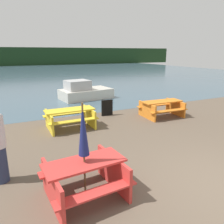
# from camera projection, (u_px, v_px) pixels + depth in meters

# --- Properties ---
(water) EXTENTS (60.00, 50.00, 0.00)m
(water) POSITION_uv_depth(u_px,v_px,m) (36.00, 72.00, 32.65)
(water) COLOR #425B6B
(water) RESTS_ON ground_plane
(far_treeline) EXTENTS (80.00, 1.60, 4.00)m
(far_treeline) POSITION_uv_depth(u_px,v_px,m) (24.00, 56.00, 49.49)
(far_treeline) COLOR #193319
(far_treeline) RESTS_ON water
(picnic_table_red) EXTENTS (1.71, 1.49, 0.79)m
(picnic_table_red) POSITION_uv_depth(u_px,v_px,m) (85.00, 176.00, 4.46)
(picnic_table_red) COLOR red
(picnic_table_red) RESTS_ON ground_plane
(picnic_table_orange) EXTENTS (1.93, 1.46, 0.74)m
(picnic_table_orange) POSITION_uv_depth(u_px,v_px,m) (162.00, 107.00, 10.15)
(picnic_table_orange) COLOR orange
(picnic_table_orange) RESTS_ON ground_plane
(picnic_table_yellow) EXTENTS (1.90, 1.39, 0.76)m
(picnic_table_yellow) POSITION_uv_depth(u_px,v_px,m) (70.00, 117.00, 8.59)
(picnic_table_yellow) COLOR yellow
(picnic_table_yellow) RESTS_ON ground_plane
(umbrella_navy) EXTENTS (0.22, 0.22, 2.00)m
(umbrella_navy) POSITION_uv_depth(u_px,v_px,m) (83.00, 131.00, 4.20)
(umbrella_navy) COLOR brown
(umbrella_navy) RESTS_ON ground_plane
(boat) EXTENTS (3.40, 2.17, 1.22)m
(boat) POSITION_uv_depth(u_px,v_px,m) (84.00, 92.00, 14.04)
(boat) COLOR beige
(boat) RESTS_ON water
(signboard) EXTENTS (0.55, 0.08, 0.75)m
(signboard) POSITION_uv_depth(u_px,v_px,m) (107.00, 108.00, 10.31)
(signboard) COLOR black
(signboard) RESTS_ON ground_plane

